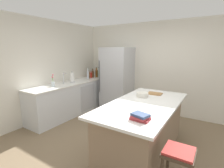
% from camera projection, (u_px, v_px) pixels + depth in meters
% --- Properties ---
extents(ground_plane, '(7.20, 7.20, 0.00)m').
position_uv_depth(ground_plane, '(121.00, 147.00, 3.16)').
color(ground_plane, '#7A664C').
extents(wall_rear, '(6.00, 0.10, 2.60)m').
position_uv_depth(wall_rear, '(160.00, 68.00, 4.77)').
color(wall_rear, silver).
rests_on(wall_rear, ground_plane).
extents(wall_left, '(0.10, 6.00, 2.60)m').
position_uv_depth(wall_left, '(37.00, 71.00, 4.19)').
color(wall_left, silver).
rests_on(wall_left, ground_plane).
extents(counter_run_left, '(0.67, 2.66, 0.92)m').
position_uv_depth(counter_run_left, '(72.00, 98.00, 4.82)').
color(counter_run_left, silver).
rests_on(counter_run_left, ground_plane).
extents(kitchen_island, '(1.06, 2.13, 0.92)m').
position_uv_depth(kitchen_island, '(143.00, 127.00, 2.97)').
color(kitchen_island, '#8E755B').
rests_on(kitchen_island, ground_plane).
extents(refrigerator, '(0.85, 0.77, 1.89)m').
position_uv_depth(refrigerator, '(117.00, 79.00, 5.11)').
color(refrigerator, '#B7BABF').
rests_on(refrigerator, ground_plane).
extents(bar_stool, '(0.36, 0.36, 0.65)m').
position_uv_depth(bar_stool, '(178.00, 159.00, 2.01)').
color(bar_stool, '#473828').
rests_on(bar_stool, ground_plane).
extents(sink_faucet, '(0.15, 0.05, 0.30)m').
position_uv_depth(sink_faucet, '(64.00, 78.00, 4.54)').
color(sink_faucet, silver).
rests_on(sink_faucet, counter_run_left).
extents(flower_vase, '(0.09, 0.09, 0.31)m').
position_uv_depth(flower_vase, '(53.00, 83.00, 4.17)').
color(flower_vase, silver).
rests_on(flower_vase, counter_run_left).
extents(paper_towel_roll, '(0.14, 0.14, 0.31)m').
position_uv_depth(paper_towel_roll, '(72.00, 78.00, 4.74)').
color(paper_towel_roll, gray).
rests_on(paper_towel_roll, counter_run_left).
extents(gin_bottle, '(0.07, 0.07, 0.33)m').
position_uv_depth(gin_bottle, '(99.00, 73.00, 5.68)').
color(gin_bottle, '#8CB79E').
rests_on(gin_bottle, counter_run_left).
extents(whiskey_bottle, '(0.08, 0.08, 0.33)m').
position_uv_depth(whiskey_bottle, '(96.00, 73.00, 5.61)').
color(whiskey_bottle, brown).
rests_on(whiskey_bottle, counter_run_left).
extents(syrup_bottle, '(0.07, 0.07, 0.29)m').
position_uv_depth(syrup_bottle, '(93.00, 74.00, 5.56)').
color(syrup_bottle, '#5B3319').
rests_on(syrup_bottle, counter_run_left).
extents(hot_sauce_bottle, '(0.05, 0.05, 0.24)m').
position_uv_depth(hot_sauce_bottle, '(91.00, 75.00, 5.49)').
color(hot_sauce_bottle, red).
rests_on(hot_sauce_bottle, counter_run_left).
extents(vinegar_bottle, '(0.06, 0.06, 0.25)m').
position_uv_depth(vinegar_bottle, '(89.00, 75.00, 5.43)').
color(vinegar_bottle, '#994C23').
rests_on(vinegar_bottle, counter_run_left).
extents(soda_bottle, '(0.06, 0.06, 0.35)m').
position_uv_depth(soda_bottle, '(88.00, 74.00, 5.32)').
color(soda_bottle, silver).
rests_on(soda_bottle, counter_run_left).
extents(cookbook_stack, '(0.25, 0.22, 0.08)m').
position_uv_depth(cookbook_stack, '(140.00, 117.00, 2.17)').
color(cookbook_stack, '#A83338').
rests_on(cookbook_stack, kitchen_island).
extents(mixing_bowl, '(0.23, 0.23, 0.09)m').
position_uv_depth(mixing_bowl, '(142.00, 95.00, 3.24)').
color(mixing_bowl, silver).
rests_on(mixing_bowl, kitchen_island).
extents(cutting_board, '(0.30, 0.24, 0.02)m').
position_uv_depth(cutting_board, '(155.00, 93.00, 3.47)').
color(cutting_board, '#9E7042').
rests_on(cutting_board, kitchen_island).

